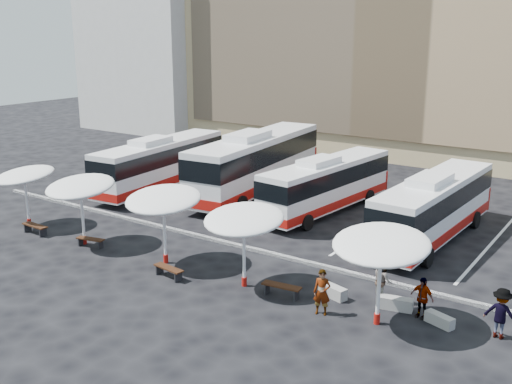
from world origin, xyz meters
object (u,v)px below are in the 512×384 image
Objects in this scene: bus_2 at (327,183)px; wood_bench_2 at (169,270)px; passenger_2 at (422,298)px; sunshade_2 at (163,200)px; conc_bench_1 at (396,304)px; sunshade_3 at (244,219)px; wood_bench_1 at (90,240)px; bus_3 at (435,206)px; sunshade_0 at (24,175)px; sunshade_4 at (381,245)px; bus_1 at (256,161)px; conc_bench_0 at (332,291)px; wood_bench_3 at (281,288)px; wood_bench_0 at (35,227)px; bus_0 at (161,162)px; passenger_3 at (501,313)px; sunshade_1 at (80,187)px; conc_bench_2 at (439,320)px; passenger_0 at (322,292)px; passenger_1 at (384,281)px.

bus_2 is 12.79m from wood_bench_2.
sunshade_2 is at bearing -160.99° from passenger_2.
conc_bench_1 is at bearing 16.14° from wood_bench_2.
wood_bench_1 is at bearing -176.71° from sunshade_3.
bus_3 is 21.93m from sunshade_0.
sunshade_4 is 2.93× the size of conc_bench_1.
bus_1 reaches higher than sunshade_4.
passenger_2 reaches higher than conc_bench_0.
wood_bench_3 is at bearing -103.09° from bus_3.
bus_2 is 16.53m from wood_bench_0.
passenger_3 is at bearing -23.95° from bus_0.
wood_bench_3 is at bearing -152.74° from passenger_2.
sunshade_1 reaches higher than conc_bench_2.
wood_bench_0 is at bearing -174.23° from conc_bench_2.
sunshade_1 is 11.87m from wood_bench_3.
sunshade_0 is at bearing 176.17° from wood_bench_1.
conc_bench_0 is 4.39m from conc_bench_2.
passenger_3 is at bearing 6.01° from wood_bench_0.
bus_1 is 1.20× the size of bus_3.
sunshade_1 reaches higher than passenger_0.
wood_bench_3 is 1.04× the size of passenger_2.
sunshade_4 is at bearing -148.09° from conc_bench_2.
passenger_3 is (13.25, 2.70, 0.56)m from wood_bench_2.
bus_2 is 14.13m from sunshade_1.
wood_bench_2 is 1.44× the size of conc_bench_2.
wood_bench_3 is 4.09m from passenger_1.
sunshade_1 is 2.45× the size of wood_bench_1.
sunshade_2 is 1.12× the size of sunshade_3.
sunshade_4 is 2.04× the size of passenger_3.
wood_bench_2 is at bearing -76.70° from bus_1.
sunshade_3 is 2.07× the size of passenger_0.
passenger_1 is at bearing 9.29° from wood_bench_1.
bus_0 reaches higher than passenger_0.
sunshade_1 is 2.21× the size of wood_bench_3.
conc_bench_2 is at bearing -41.07° from bus_1.
sunshade_3 reaches higher than bus_2.
sunshade_1 is 2.30× the size of passenger_2.
sunshade_1 is at bearing -175.11° from sunshade_2.
passenger_3 is (19.10, 2.07, 0.58)m from wood_bench_1.
wood_bench_0 is at bearing -176.59° from wood_bench_3.
passenger_0 is (11.94, -12.97, -1.27)m from bus_1.
bus_3 is at bearing 55.22° from wood_bench_2.
conc_bench_0 is (5.79, -10.34, -1.50)m from bus_2.
conc_bench_0 is (6.83, 2.34, -0.13)m from wood_bench_2.
conc_bench_1 is (9.40, 2.72, -0.13)m from wood_bench_2.
wood_bench_2 is (11.37, -1.01, -2.49)m from sunshade_0.
wood_bench_0 is 1.30× the size of conc_bench_1.
bus_2 reaches higher than conc_bench_2.
passenger_2 is (16.89, 1.83, -2.19)m from sunshade_1.
passenger_0 is 1.11× the size of passenger_2.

